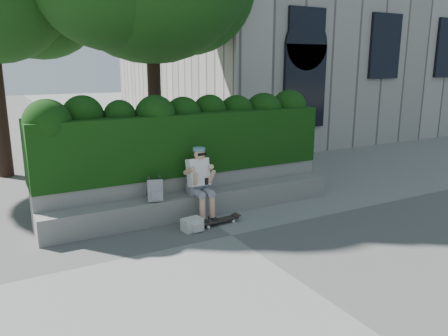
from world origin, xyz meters
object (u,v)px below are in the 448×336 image
skateboard (219,221)px  backpack_plaid (155,191)px  person (200,180)px  backpack_ground (192,224)px

skateboard → backpack_plaid: size_ratio=1.99×
skateboard → person: bearing=103.4°
backpack_ground → backpack_plaid: bearing=119.8°
backpack_plaid → backpack_ground: bearing=-36.8°
skateboard → backpack_ground: bearing=-179.2°
skateboard → backpack_plaid: backpack_plaid is taller
skateboard → backpack_ground: backpack_ground is taller
skateboard → backpack_ground: size_ratio=2.28×
backpack_plaid → backpack_ground: size_ratio=1.15×
person → backpack_plaid: size_ratio=3.44×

